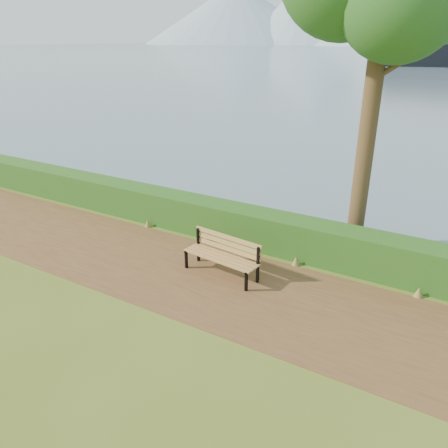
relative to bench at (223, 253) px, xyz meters
The scene contains 4 objects.
ground 0.97m from the bench, 107.34° to the right, with size 140.00×140.00×0.00m, color #51621C.
path 0.76m from the bench, 117.31° to the right, with size 40.00×3.40×0.01m, color #50321B.
hedge 1.86m from the bench, 97.33° to the left, with size 32.00×0.85×1.00m, color #1C4213.
bench is the anchor object (origin of this frame).
Camera 1 is at (4.99, -7.28, 5.30)m, focal length 35.00 mm.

